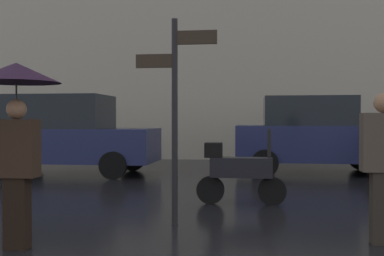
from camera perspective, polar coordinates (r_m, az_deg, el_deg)
pedestrian_with_umbrella at (r=5.32m, az=-20.73°, el=2.69°), size 0.94×0.94×2.00m
parked_scooter at (r=7.65m, az=5.69°, el=-5.21°), size 1.47×0.32×1.23m
parked_car_left at (r=12.31m, az=-15.25°, el=-0.77°), size 4.48×1.99×2.01m
parked_car_right at (r=12.44m, az=14.70°, el=-0.77°), size 4.10×2.05×1.98m
street_signpost at (r=6.14m, az=-2.09°, el=3.52°), size 1.08×0.08×2.72m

